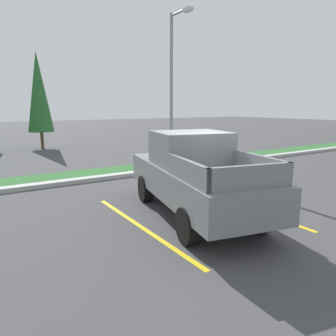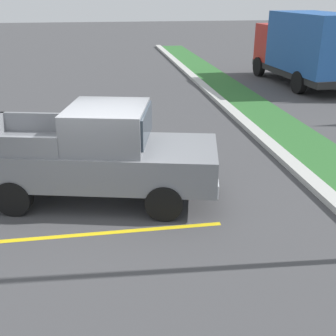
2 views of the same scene
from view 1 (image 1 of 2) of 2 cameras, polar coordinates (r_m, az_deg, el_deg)
ground_plane at (r=8.56m, az=7.37°, el=-7.59°), size 120.00×120.00×0.00m
parking_line_near at (r=7.41m, az=-4.93°, el=-10.50°), size 0.12×4.80×0.01m
parking_line_far at (r=9.18m, az=12.53°, el=-6.45°), size 0.12×4.80×0.01m
curb_strip at (r=12.64m, az=-7.36°, el=-1.16°), size 56.00×0.40×0.15m
grass_median at (r=13.63m, az=-9.35°, el=-0.52°), size 56.00×1.80×0.06m
pickup_truck_main at (r=7.96m, az=4.75°, el=-1.19°), size 3.01×5.51×2.10m
street_light at (r=14.38m, az=0.98°, el=15.60°), size 0.24×1.49×6.65m
cypress_tree_right_inner at (r=22.34m, az=-22.35°, el=12.58°), size 1.61×1.61×6.20m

